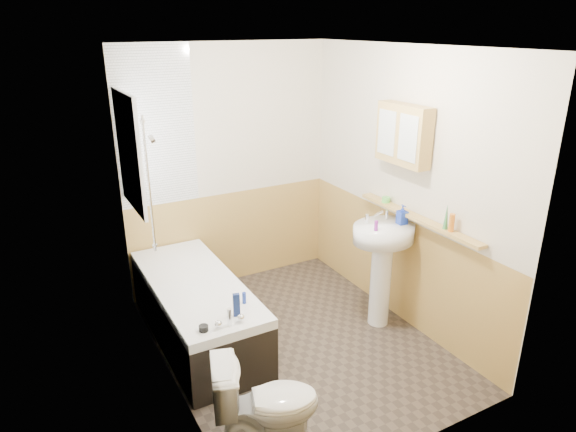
# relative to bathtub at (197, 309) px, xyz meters

# --- Properties ---
(floor) EXTENTS (2.80, 2.80, 0.00)m
(floor) POSITION_rel_bathtub_xyz_m (0.73, -0.49, -0.29)
(floor) COLOR #312922
(floor) RESTS_ON ground
(ceiling) EXTENTS (2.80, 2.80, 0.00)m
(ceiling) POSITION_rel_bathtub_xyz_m (0.73, -0.49, 2.21)
(ceiling) COLOR white
(ceiling) RESTS_ON ground
(wall_back) EXTENTS (2.20, 0.02, 2.50)m
(wall_back) POSITION_rel_bathtub_xyz_m (0.73, 0.92, 0.96)
(wall_back) COLOR beige
(wall_back) RESTS_ON ground
(wall_front) EXTENTS (2.20, 0.02, 2.50)m
(wall_front) POSITION_rel_bathtub_xyz_m (0.73, -1.90, 0.96)
(wall_front) COLOR beige
(wall_front) RESTS_ON ground
(wall_left) EXTENTS (0.02, 2.80, 2.50)m
(wall_left) POSITION_rel_bathtub_xyz_m (-0.38, -0.49, 0.96)
(wall_left) COLOR beige
(wall_left) RESTS_ON ground
(wall_right) EXTENTS (0.02, 2.80, 2.50)m
(wall_right) POSITION_rel_bathtub_xyz_m (1.84, -0.49, 0.96)
(wall_right) COLOR beige
(wall_right) RESTS_ON ground
(wainscot_right) EXTENTS (0.01, 2.80, 1.00)m
(wainscot_right) POSITION_rel_bathtub_xyz_m (1.82, -0.49, 0.21)
(wainscot_right) COLOR tan
(wainscot_right) RESTS_ON wall_right
(wainscot_front) EXTENTS (2.20, 0.01, 1.00)m
(wainscot_front) POSITION_rel_bathtub_xyz_m (0.73, -1.88, 0.21)
(wainscot_front) COLOR tan
(wainscot_front) RESTS_ON wall_front
(wainscot_back) EXTENTS (2.20, 0.01, 1.00)m
(wainscot_back) POSITION_rel_bathtub_xyz_m (0.73, 0.89, 0.21)
(wainscot_back) COLOR tan
(wainscot_back) RESTS_ON wall_back
(tile_cladding_left) EXTENTS (0.01, 2.80, 2.50)m
(tile_cladding_left) POSITION_rel_bathtub_xyz_m (-0.36, -0.49, 0.96)
(tile_cladding_left) COLOR white
(tile_cladding_left) RESTS_ON wall_left
(tile_return_back) EXTENTS (0.75, 0.01, 1.50)m
(tile_return_back) POSITION_rel_bathtub_xyz_m (0.00, 0.89, 1.46)
(tile_return_back) COLOR white
(tile_return_back) RESTS_ON wall_back
(window) EXTENTS (0.03, 0.79, 0.99)m
(window) POSITION_rel_bathtub_xyz_m (-0.33, 0.46, 1.36)
(window) COLOR white
(window) RESTS_ON wall_left
(bathtub) EXTENTS (0.70, 1.76, 0.70)m
(bathtub) POSITION_rel_bathtub_xyz_m (0.00, 0.00, 0.00)
(bathtub) COLOR black
(bathtub) RESTS_ON floor
(shower_riser) EXTENTS (0.10, 0.07, 1.09)m
(shower_riser) POSITION_rel_bathtub_xyz_m (-0.31, -0.04, 1.29)
(shower_riser) COLOR silver
(shower_riser) RESTS_ON wall_left
(toilet) EXTENTS (0.78, 0.59, 0.68)m
(toilet) POSITION_rel_bathtub_xyz_m (-0.03, -1.44, 0.05)
(toilet) COLOR white
(toilet) RESTS_ON floor
(sink) EXTENTS (0.58, 0.47, 1.11)m
(sink) POSITION_rel_bathtub_xyz_m (1.57, -0.58, 0.41)
(sink) COLOR white
(sink) RESTS_ON floor
(pine_shelf) EXTENTS (0.10, 1.44, 0.03)m
(pine_shelf) POSITION_rel_bathtub_xyz_m (1.77, -0.76, 0.79)
(pine_shelf) COLOR tan
(pine_shelf) RESTS_ON wall_right
(medicine_cabinet) EXTENTS (0.14, 0.57, 0.51)m
(medicine_cabinet) POSITION_rel_bathtub_xyz_m (1.74, -0.54, 1.48)
(medicine_cabinet) COLOR tan
(medicine_cabinet) RESTS_ON wall_right
(foam_can) EXTENTS (0.06, 0.06, 0.15)m
(foam_can) POSITION_rel_bathtub_xyz_m (1.77, -1.15, 0.88)
(foam_can) COLOR orange
(foam_can) RESTS_ON pine_shelf
(green_bottle) EXTENTS (0.05, 0.05, 0.21)m
(green_bottle) POSITION_rel_bathtub_xyz_m (1.77, -1.09, 0.91)
(green_bottle) COLOR #388447
(green_bottle) RESTS_ON pine_shelf
(black_jar) EXTENTS (0.09, 0.09, 0.05)m
(black_jar) POSITION_rel_bathtub_xyz_m (1.77, -0.34, 0.83)
(black_jar) COLOR #59C647
(black_jar) RESTS_ON pine_shelf
(soap_bottle) EXTENTS (0.09, 0.18, 0.08)m
(soap_bottle) POSITION_rel_bathtub_xyz_m (1.72, -0.63, 0.74)
(soap_bottle) COLOR #19339E
(soap_bottle) RESTS_ON sink
(clear_bottle) EXTENTS (0.04, 0.04, 0.09)m
(clear_bottle) POSITION_rel_bathtub_xyz_m (1.42, -0.65, 0.74)
(clear_bottle) COLOR purple
(clear_bottle) RESTS_ON sink
(blue_gel) EXTENTS (0.06, 0.04, 0.19)m
(blue_gel) POSITION_rel_bathtub_xyz_m (0.10, -0.68, 0.36)
(blue_gel) COLOR navy
(blue_gel) RESTS_ON bathtub
(cream_jar) EXTENTS (0.08, 0.08, 0.04)m
(cream_jar) POSITION_rel_bathtub_xyz_m (-0.19, -0.75, 0.29)
(cream_jar) COLOR black
(cream_jar) RESTS_ON bathtub
(orange_bottle) EXTENTS (0.03, 0.03, 0.10)m
(orange_bottle) POSITION_rel_bathtub_xyz_m (0.23, -0.54, 0.32)
(orange_bottle) COLOR #19339E
(orange_bottle) RESTS_ON bathtub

